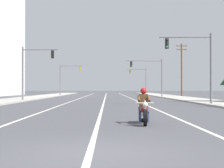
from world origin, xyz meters
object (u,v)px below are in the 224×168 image
object	(u,v)px
motorcycle_with_rider	(144,109)
traffic_signal_mid_left	(67,75)
utility_pole_right_far	(182,68)
traffic_signal_near_left	(33,65)
traffic_signal_mid_right	(151,71)
traffic_signal_near_right	(196,58)
traffic_signal_far_right	(141,77)

from	to	relation	value
motorcycle_with_rider	traffic_signal_mid_left	size ratio (longest dim) A/B	0.35
traffic_signal_mid_left	utility_pole_right_far	distance (m)	22.13
traffic_signal_near_left	traffic_signal_mid_right	world-z (taller)	same
traffic_signal_near_right	utility_pole_right_far	size ratio (longest dim) A/B	0.65
traffic_signal_near_right	utility_pole_right_far	bearing A→B (deg)	79.99
motorcycle_with_rider	utility_pole_right_far	distance (m)	50.57
traffic_signal_near_right	traffic_signal_near_left	distance (m)	18.94
motorcycle_with_rider	traffic_signal_mid_right	xyz separation A→B (m)	(5.51, 41.32, 3.58)
traffic_signal_near_right	traffic_signal_mid_left	distance (m)	41.47
traffic_signal_near_right	traffic_signal_mid_left	world-z (taller)	same
motorcycle_with_rider	traffic_signal_far_right	distance (m)	66.37
traffic_signal_mid_right	utility_pole_right_far	distance (m)	10.04
traffic_signal_mid_right	utility_pole_right_far	world-z (taller)	utility_pole_right_far
motorcycle_with_rider	utility_pole_right_far	world-z (taller)	utility_pole_right_far
motorcycle_with_rider	traffic_signal_mid_left	bearing A→B (deg)	99.94
traffic_signal_mid_right	traffic_signal_near_left	bearing A→B (deg)	-134.52
motorcycle_with_rider	traffic_signal_mid_right	world-z (taller)	traffic_signal_mid_right
traffic_signal_mid_left	utility_pole_right_far	bearing A→B (deg)	-13.53
utility_pole_right_far	traffic_signal_near_left	bearing A→B (deg)	-133.30
traffic_signal_near_left	traffic_signal_mid_right	distance (m)	22.14
traffic_signal_mid_right	traffic_signal_far_right	world-z (taller)	same
traffic_signal_near_right	traffic_signal_mid_right	xyz separation A→B (m)	(-0.63, 25.66, 0.08)
motorcycle_with_rider	traffic_signal_mid_right	bearing A→B (deg)	82.40
traffic_signal_near_right	traffic_signal_far_right	xyz separation A→B (m)	(0.01, 50.33, -0.01)
utility_pole_right_far	traffic_signal_mid_left	bearing A→B (deg)	166.47
utility_pole_right_far	traffic_signal_mid_right	bearing A→B (deg)	-130.60
traffic_signal_far_right	utility_pole_right_far	size ratio (longest dim) A/B	0.65
traffic_signal_near_left	traffic_signal_mid_left	distance (m)	28.54
motorcycle_with_rider	traffic_signal_near_right	world-z (taller)	traffic_signal_near_right
traffic_signal_mid_right	traffic_signal_mid_left	world-z (taller)	same
traffic_signal_near_left	traffic_signal_mid_left	size ratio (longest dim) A/B	1.00
motorcycle_with_rider	traffic_signal_near_left	bearing A→B (deg)	111.40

